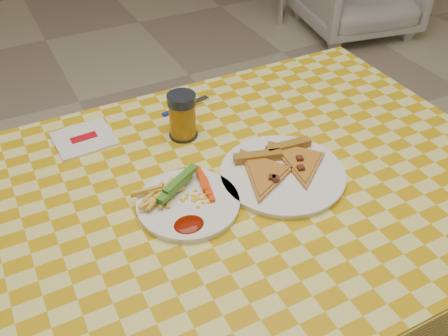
{
  "coord_description": "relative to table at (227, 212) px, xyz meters",
  "views": [
    {
      "loc": [
        -0.37,
        -0.71,
        1.46
      ],
      "look_at": [
        0.01,
        0.04,
        0.78
      ],
      "focal_mm": 40.0,
      "sensor_mm": 36.0,
      "label": 1
    }
  ],
  "objects": [
    {
      "name": "fork",
      "position": [
        0.05,
        0.33,
        0.08
      ],
      "size": [
        0.14,
        0.04,
        0.01
      ],
      "rotation": [
        0.0,
        0.0,
        0.19
      ],
      "color": "#16239A",
      "rests_on": "table"
    },
    {
      "name": "fries_veggies",
      "position": [
        -0.11,
        -0.0,
        0.1
      ],
      "size": [
        0.18,
        0.17,
        0.04
      ],
      "color": "#E8AF4A",
      "rests_on": "plate_left"
    },
    {
      "name": "plate_right",
      "position": [
        0.12,
        -0.03,
        0.08
      ],
      "size": [
        0.28,
        0.28,
        0.01
      ],
      "primitive_type": "cylinder",
      "rotation": [
        0.0,
        0.0,
        0.05
      ],
      "color": "white",
      "rests_on": "table"
    },
    {
      "name": "pizza_slices",
      "position": [
        0.13,
        -0.01,
        0.09
      ],
      "size": [
        0.26,
        0.24,
        0.02
      ],
      "color": "#DA8743",
      "rests_on": "plate_right"
    },
    {
      "name": "drink_glass",
      "position": [
        -0.01,
        0.22,
        0.13
      ],
      "size": [
        0.07,
        0.07,
        0.11
      ],
      "color": "black",
      "rests_on": "table"
    },
    {
      "name": "table",
      "position": [
        0.0,
        0.0,
        0.0
      ],
      "size": [
        1.28,
        0.88,
        0.76
      ],
      "color": "silver",
      "rests_on": "ground"
    },
    {
      "name": "napkin",
      "position": [
        -0.23,
        0.31,
        0.08
      ],
      "size": [
        0.14,
        0.13,
        0.01
      ],
      "rotation": [
        0.0,
        0.0,
        0.05
      ],
      "color": "white",
      "rests_on": "table"
    },
    {
      "name": "plate_left",
      "position": [
        -0.1,
        -0.02,
        0.08
      ],
      "size": [
        0.27,
        0.27,
        0.01
      ],
      "primitive_type": "cylinder",
      "rotation": [
        0.0,
        0.0,
        0.37
      ],
      "color": "white",
      "rests_on": "table"
    }
  ]
}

